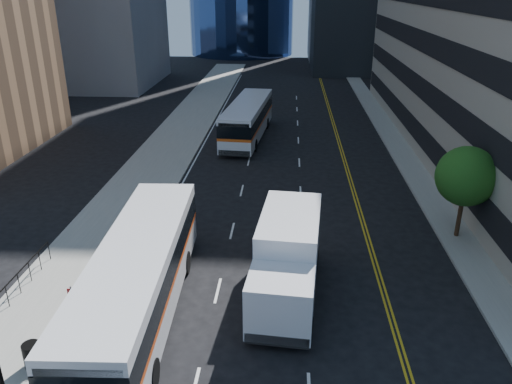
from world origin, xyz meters
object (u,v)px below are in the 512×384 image
street_tree (466,176)px  bus_rear (248,119)px  box_truck (287,259)px  bus_front (139,279)px  trash_can (32,355)px

street_tree → bus_rear: 22.72m
box_truck → street_tree: bearing=38.5°
street_tree → bus_front: (-15.43, -8.11, -1.78)m
bus_front → bus_rear: 26.69m
bus_rear → trash_can: (-5.40, -29.93, -1.15)m
street_tree → bus_rear: street_tree is taller
bus_front → bus_rear: size_ratio=1.04×
trash_can → box_truck: bearing=29.9°
bus_rear → street_tree: bearing=-49.4°
street_tree → trash_can: (-18.49, -11.45, -3.01)m
trash_can → bus_front: bearing=47.5°
bus_front → bus_rear: bus_front is taller
bus_front → trash_can: bearing=-134.8°
bus_rear → box_truck: bearing=-76.1°
bus_front → box_truck: (6.08, 1.91, 0.03)m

